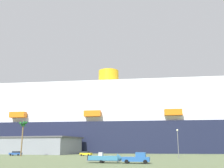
% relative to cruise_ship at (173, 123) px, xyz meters
% --- Properties ---
extents(ground_plane, '(600.00, 600.00, 0.00)m').
position_rel_cruise_ship_xyz_m(ground_plane, '(-20.53, -34.59, -14.88)').
color(ground_plane, '#66754C').
extents(cruise_ship, '(258.65, 53.98, 53.80)m').
position_rel_cruise_ship_xyz_m(cruise_ship, '(0.00, 0.00, 0.00)').
color(cruise_ship, '#191E38').
rests_on(cruise_ship, ground_plane).
extents(terminal_building, '(44.33, 24.31, 7.35)m').
position_rel_cruise_ship_xyz_m(terminal_building, '(-62.97, -31.02, -11.18)').
color(terminal_building, gray).
rests_on(terminal_building, ground_plane).
extents(pickup_truck, '(5.63, 2.36, 2.20)m').
position_rel_cruise_ship_xyz_m(pickup_truck, '(-7.52, -83.59, -13.83)').
color(pickup_truck, '#2659A5').
rests_on(pickup_truck, ground_plane).
extents(small_boat_on_trailer, '(8.80, 2.19, 2.15)m').
position_rel_cruise_ship_xyz_m(small_boat_on_trailer, '(-13.88, -83.70, -13.92)').
color(small_boat_on_trailer, '#595960').
rests_on(small_boat_on_trailer, ground_plane).
extents(palm_tree, '(3.39, 3.33, 12.04)m').
position_rel_cruise_ship_xyz_m(palm_tree, '(-51.14, -56.63, -5.04)').
color(palm_tree, brown).
rests_on(palm_tree, ground_plane).
extents(street_lamp, '(0.56, 0.56, 8.17)m').
position_rel_cruise_ship_xyz_m(street_lamp, '(1.09, -60.35, -9.58)').
color(street_lamp, slate).
rests_on(street_lamp, ground_plane).
extents(parked_car_yellow_taxi, '(4.39, 2.47, 1.58)m').
position_rel_cruise_ship_xyz_m(parked_car_yellow_taxi, '(-30.89, -47.54, -14.05)').
color(parked_car_yellow_taxi, yellow).
rests_on(parked_car_yellow_taxi, ground_plane).
extents(parked_car_blue_suv, '(4.61, 2.46, 1.58)m').
position_rel_cruise_ship_xyz_m(parked_car_blue_suv, '(-56.78, -51.08, -14.05)').
color(parked_car_blue_suv, '#264C99').
rests_on(parked_car_blue_suv, ground_plane).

